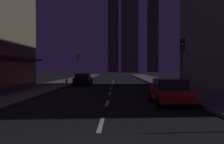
% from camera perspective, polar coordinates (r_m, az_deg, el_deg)
% --- Properties ---
extents(ground_plane, '(78.00, 136.00, 0.10)m').
position_cam_1_polar(ground_plane, '(37.19, 0.36, -2.35)').
color(ground_plane, black).
extents(sidewalk_right, '(4.00, 76.00, 0.15)m').
position_cam_1_polar(sidewalk_right, '(37.72, 11.06, -2.13)').
color(sidewalk_right, '#605E59').
rests_on(sidewalk_right, ground).
extents(sidewalk_left, '(4.00, 76.00, 0.15)m').
position_cam_1_polar(sidewalk_left, '(37.94, -10.28, -2.11)').
color(sidewalk_left, '#605E59').
rests_on(sidewalk_left, ground).
extents(lane_marking_center, '(0.16, 38.60, 0.01)m').
position_cam_1_polar(lane_marking_center, '(21.43, -0.32, -4.59)').
color(lane_marking_center, silver).
rests_on(lane_marking_center, ground).
extents(skyscraper_distant_tall, '(5.45, 6.60, 38.11)m').
position_cam_1_polar(skyscraper_distant_tall, '(121.66, 0.32, 8.93)').
color(skyscraper_distant_tall, '#4F4B3B').
rests_on(skyscraper_distant_tall, ground).
extents(skyscraper_distant_mid, '(8.42, 7.07, 69.03)m').
position_cam_1_polar(skyscraper_distant_mid, '(123.04, 4.38, 16.19)').
color(skyscraper_distant_mid, brown).
rests_on(skyscraper_distant_mid, ground).
extents(skyscraper_distant_short, '(5.74, 5.96, 51.54)m').
position_cam_1_polar(skyscraper_distant_short, '(138.85, 10.06, 10.72)').
color(skyscraper_distant_short, '#3C392D').
rests_on(skyscraper_distant_short, ground).
extents(car_parked_near, '(1.98, 4.24, 1.45)m').
position_cam_1_polar(car_parked_near, '(13.76, 13.94, -4.60)').
color(car_parked_near, '#B21919').
rests_on(car_parked_near, ground).
extents(car_parked_far, '(1.98, 4.24, 1.45)m').
position_cam_1_polar(car_parked_far, '(28.52, -7.18, -1.75)').
color(car_parked_far, black).
rests_on(car_parked_far, ground).
extents(fire_hydrant_far_left, '(0.42, 0.30, 0.65)m').
position_cam_1_polar(fire_hydrant_far_left, '(30.14, -11.18, -2.16)').
color(fire_hydrant_far_left, gold).
rests_on(fire_hydrant_far_left, sidewalk_left).
extents(traffic_light_near_right, '(0.32, 0.48, 4.20)m').
position_cam_1_polar(traffic_light_near_right, '(18.24, 16.93, 4.44)').
color(traffic_light_near_right, '#2D2D2D').
rests_on(traffic_light_near_right, sidewalk_right).
extents(traffic_light_far_left, '(0.32, 0.48, 4.20)m').
position_cam_1_polar(traffic_light_far_left, '(36.75, -8.28, 2.66)').
color(traffic_light_far_left, '#2D2D2D').
rests_on(traffic_light_far_left, sidewalk_left).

